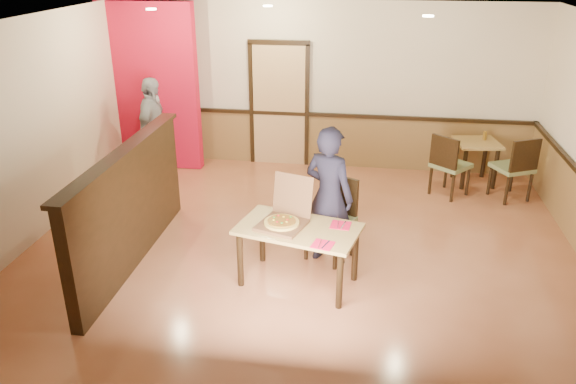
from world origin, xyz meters
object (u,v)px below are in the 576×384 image
side_table (476,152)px  pizza_box (284,219)px  side_chair_right (516,166)px  passerby (154,130)px  diner_chair (333,215)px  diner (329,196)px  main_table (298,236)px  side_chair_left (448,163)px  condiment (485,136)px

side_table → pizza_box: 4.26m
side_chair_right → passerby: size_ratio=0.60×
diner_chair → side_table: bearing=79.2°
side_chair_right → diner: size_ratio=0.59×
main_table → pizza_box: bearing=179.3°
passerby → diner_chair: bearing=-125.1°
side_chair_right → passerby: (-5.67, 0.03, 0.30)m
main_table → pizza_box: pizza_box is taller
main_table → pizza_box: 0.25m
side_chair_right → passerby: 5.68m
side_chair_left → side_table: bearing=-88.5°
side_chair_left → main_table: bearing=96.1°
main_table → side_chair_left: size_ratio=1.49×
pizza_box → passerby: bearing=150.6°
main_table → passerby: size_ratio=0.87×
pizza_box → condiment: size_ratio=4.61×
main_table → diner_chair: size_ratio=1.45×
condiment → side_chair_right: bearing=-63.3°
diner_chair → side_table: diner_chair is taller
condiment → side_table: bearing=-139.5°
diner → condiment: size_ratio=11.55×
main_table → diner: size_ratio=0.85×
diner_chair → side_chair_right: 3.32m
side_table → condiment: bearing=40.5°
side_table → passerby: 5.23m
pizza_box → diner: bearing=65.9°
diner → passerby: 3.78m
diner → passerby: (-3.03, 2.26, -0.01)m
condiment → passerby: bearing=-172.6°
diner_chair → condiment: size_ratio=6.80×
side_chair_right → pizza_box: size_ratio=1.47×
main_table → side_chair_right: side_chair_right is taller
side_chair_right → condiment: 0.84m
pizza_box → condiment: 4.41m
diner_chair → diner: bearing=-83.1°
side_table → side_chair_left: bearing=-129.4°
diner → side_table: bearing=-100.5°
diner → side_chair_right: bearing=-113.2°
diner → condiment: diner is taller
side_table → pizza_box: size_ratio=1.12×
condiment → diner_chair: bearing=-128.3°
diner_chair → side_chair_left: diner_chair is taller
side_chair_left → diner: size_ratio=0.57×
side_table → pizza_box: bearing=-127.9°
side_chair_left → pizza_box: size_ratio=1.44×
diner_chair → main_table: bearing=-89.0°
side_chair_left → side_chair_right: bearing=-139.8°
side_table → condiment: condiment is taller
side_table → diner_chair: bearing=-127.8°
side_chair_left → passerby: passerby is taller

